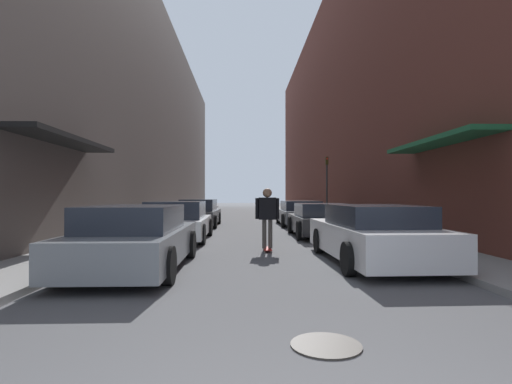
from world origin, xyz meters
The scene contains 14 objects.
ground centered at (0.00, 20.41, 0.00)m, with size 112.26×112.26×0.00m, color #515154.
curb_strip_left centered at (-4.41, 25.51, 0.06)m, with size 1.80×51.03×0.12m.
curb_strip_right centered at (4.41, 25.51, 0.06)m, with size 1.80×51.03×0.12m.
building_row_left centered at (-7.31, 25.51, 6.78)m, with size 4.90×51.03×13.57m.
building_row_right centered at (7.31, 25.51, 7.65)m, with size 4.90×51.03×15.31m.
parked_car_left_0 centered at (-2.42, 6.44, 0.62)m, with size 1.97×4.60×1.28m.
parked_car_left_1 centered at (-2.46, 11.66, 0.61)m, with size 2.07×4.32×1.28m.
parked_car_left_2 centered at (-2.40, 17.69, 0.61)m, with size 1.87×4.82×1.29m.
parked_car_right_0 centered at (2.55, 7.11, 0.62)m, with size 2.00×4.71×1.26m.
parked_car_right_1 centered at (2.47, 12.69, 0.58)m, with size 2.00×4.07×1.19m.
parked_car_right_2 centered at (2.52, 18.10, 0.59)m, with size 2.09×4.54×1.21m.
skateboarder centered at (0.35, 9.02, 1.02)m, with size 0.64×0.78×1.67m.
manhole_cover centered at (0.52, 2.35, 0.01)m, with size 0.70×0.70×0.02m.
traffic_light centered at (4.58, 21.47, 2.33)m, with size 0.16×0.22×3.59m.
Camera 1 is at (-0.30, -1.54, 1.48)m, focal length 28.00 mm.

